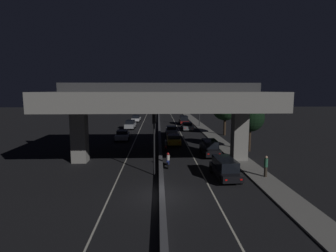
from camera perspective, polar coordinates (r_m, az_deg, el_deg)
ground_plane at (r=19.32m, az=-1.34°, el=-14.94°), size 200.00×200.00×0.00m
lane_line_left_inner at (r=53.46m, az=-5.91°, el=-0.28°), size 0.12×126.00×0.00m
lane_line_right_inner at (r=53.49m, az=2.07°, el=-0.24°), size 0.12×126.00×0.00m
median_divider at (r=53.32m, az=-1.92°, el=-0.02°), size 0.39×126.00×0.45m
sidewalk_right at (r=47.26m, az=8.66°, el=-1.32°), size 2.17×126.00×0.12m
elevated_overpass at (r=27.13m, az=-1.69°, el=5.39°), size 20.80×13.82×8.22m
traffic_light_left_of_median at (r=22.80m, az=-3.05°, el=-1.24°), size 0.30×0.49×5.75m
street_lamp at (r=54.48m, az=6.58°, el=4.46°), size 2.14×0.32×7.31m
car_black_lead at (r=23.06m, az=12.31°, el=-8.87°), size 2.02×4.51×1.72m
car_black_second at (r=30.63m, az=9.11°, el=-4.66°), size 1.88×4.56×1.79m
car_taxi_yellow_third at (r=36.11m, az=1.22°, el=-2.93°), size 1.96×4.18×1.44m
car_silver_fourth at (r=43.16m, az=0.75°, el=-1.08°), size 2.05×4.51×1.62m
car_grey_fifth at (r=49.49m, az=4.22°, el=-0.03°), size 2.07×4.59×1.48m
car_dark_red_sixth at (r=57.88m, az=3.43°, el=1.35°), size 2.01×4.37×1.86m
car_white_lead_oncoming at (r=40.07m, az=-9.87°, el=-1.95°), size 2.18×4.24×1.47m
car_silver_second_oncoming at (r=51.38m, az=-8.20°, el=0.35°), size 2.05×4.17×1.70m
car_white_third_oncoming at (r=63.03m, az=-6.95°, el=1.70°), size 2.09×4.48×1.60m
motorcycle_blue_filtering_near at (r=25.81m, az=0.01°, el=-7.61°), size 0.34×1.90×1.44m
motorcycle_red_filtering_mid at (r=32.56m, az=-0.47°, el=-4.37°), size 0.34×1.88×1.43m
pedestrian_on_sidewalk at (r=24.05m, az=20.51°, el=-8.18°), size 0.32×0.32×1.83m
roadside_tree_kerbside_near at (r=33.32m, az=17.49°, el=1.67°), size 3.35×3.35×5.82m
roadside_tree_kerbside_mid at (r=44.34m, az=12.34°, el=4.04°), size 4.47×4.47×6.96m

